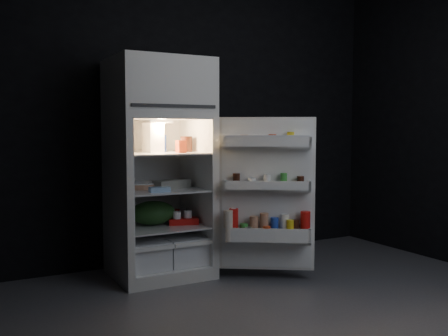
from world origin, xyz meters
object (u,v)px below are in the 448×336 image
fridge_door (267,197)px  milk_jug (153,138)px  yogurt_tray (183,221)px  egg_carton (172,184)px  refrigerator (158,161)px

fridge_door → milk_jug: (-0.74, 0.57, 0.47)m
fridge_door → milk_jug: fridge_door is taller
fridge_door → yogurt_tray: fridge_door is taller
egg_carton → yogurt_tray: (0.08, -0.05, -0.31)m
milk_jug → yogurt_tray: milk_jug is taller
milk_jug → yogurt_tray: bearing=-31.9°
fridge_door → milk_jug: bearing=142.5°
refrigerator → egg_carton: 0.23m
milk_jug → egg_carton: bearing=-24.7°
refrigerator → milk_jug: refrigerator is taller
fridge_door → milk_jug: size_ratio=5.08×
refrigerator → egg_carton: size_ratio=5.56×
egg_carton → fridge_door: bearing=-59.0°
refrigerator → yogurt_tray: (0.19, -0.10, -0.50)m
refrigerator → fridge_door: size_ratio=1.46×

